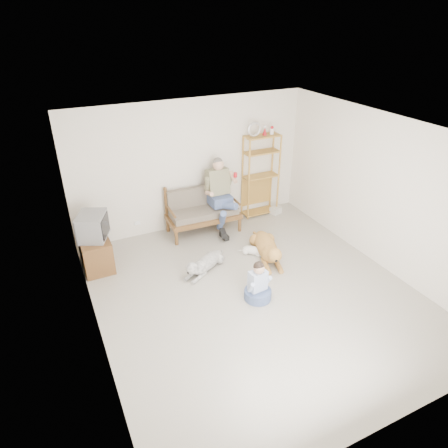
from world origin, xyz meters
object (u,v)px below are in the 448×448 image
etagere (261,175)px  tv_stand (95,251)px  golden_retriever (268,249)px  loveseat (202,209)px

etagere → tv_stand: etagere is taller
etagere → golden_retriever: (-0.79, -1.69, -0.75)m
loveseat → tv_stand: loveseat is taller
loveseat → etagere: etagere is taller
tv_stand → golden_retriever: bearing=-20.8°
tv_stand → golden_retriever: tv_stand is taller
loveseat → golden_retriever: bearing=-63.6°
loveseat → tv_stand: size_ratio=1.69×
etagere → tv_stand: size_ratio=2.38×
golden_retriever → etagere: bearing=81.7°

